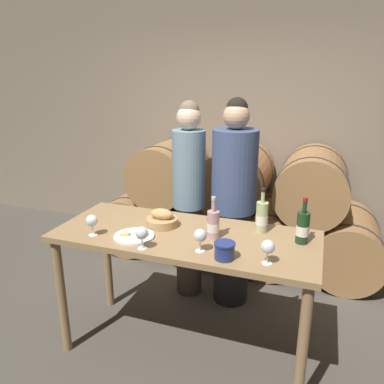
{
  "coord_description": "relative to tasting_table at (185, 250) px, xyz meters",
  "views": [
    {
      "loc": [
        0.82,
        -2.16,
        1.96
      ],
      "look_at": [
        0.0,
        0.14,
        1.18
      ],
      "focal_mm": 35.0,
      "sensor_mm": 36.0,
      "label": 1
    }
  ],
  "objects": [
    {
      "name": "tasting_table",
      "position": [
        0.0,
        0.0,
        0.0
      ],
      "size": [
        1.77,
        0.72,
        0.93
      ],
      "color": "#99754C",
      "rests_on": "ground_plane"
    },
    {
      "name": "blue_crock",
      "position": [
        0.34,
        -0.25,
        0.18
      ],
      "size": [
        0.13,
        0.13,
        0.1
      ],
      "color": "navy",
      "rests_on": "tasting_table"
    },
    {
      "name": "barrel_stack",
      "position": [
        -0.0,
        1.53,
        -0.23
      ],
      "size": [
        2.94,
        0.9,
        1.26
      ],
      "color": "#9E7042",
      "rests_on": "ground_plane"
    },
    {
      "name": "wine_glass_center",
      "position": [
        0.18,
        -0.21,
        0.23
      ],
      "size": [
        0.08,
        0.08,
        0.14
      ],
      "color": "white",
      "rests_on": "tasting_table"
    },
    {
      "name": "ground_plane",
      "position": [
        0.0,
        0.0,
        -0.81
      ],
      "size": [
        10.0,
        10.0,
        0.0
      ],
      "primitive_type": "plane",
      "color": "#4C473F"
    },
    {
      "name": "wine_bottle_red",
      "position": [
        0.75,
        0.12,
        0.23
      ],
      "size": [
        0.08,
        0.08,
        0.3
      ],
      "color": "#193819",
      "rests_on": "tasting_table"
    },
    {
      "name": "bread_basket",
      "position": [
        -0.2,
        0.07,
        0.17
      ],
      "size": [
        0.22,
        0.22,
        0.13
      ],
      "color": "tan",
      "rests_on": "tasting_table"
    },
    {
      "name": "wine_glass_left",
      "position": [
        -0.17,
        -0.3,
        0.23
      ],
      "size": [
        0.08,
        0.08,
        0.14
      ],
      "color": "white",
      "rests_on": "tasting_table"
    },
    {
      "name": "person_right",
      "position": [
        0.16,
        0.74,
        0.1
      ],
      "size": [
        0.37,
        0.37,
        1.78
      ],
      "color": "#232326",
      "rests_on": "ground_plane"
    },
    {
      "name": "person_left",
      "position": [
        -0.24,
        0.74,
        0.12
      ],
      "size": [
        0.28,
        0.28,
        1.75
      ],
      "color": "#4C4238",
      "rests_on": "ground_plane"
    },
    {
      "name": "wine_bottle_white",
      "position": [
        0.48,
        0.2,
        0.23
      ],
      "size": [
        0.08,
        0.08,
        0.31
      ],
      "color": "#ADBC7F",
      "rests_on": "tasting_table"
    },
    {
      "name": "wine_bottle_rose",
      "position": [
        0.2,
        0.0,
        0.22
      ],
      "size": [
        0.08,
        0.08,
        0.28
      ],
      "color": "#BC8E93",
      "rests_on": "tasting_table"
    },
    {
      "name": "stone_wall_back",
      "position": [
        0.0,
        2.1,
        0.79
      ],
      "size": [
        10.0,
        0.12,
        3.2
      ],
      "color": "gray",
      "rests_on": "ground_plane"
    },
    {
      "name": "wine_glass_far_left",
      "position": [
        -0.57,
        -0.23,
        0.23
      ],
      "size": [
        0.08,
        0.08,
        0.14
      ],
      "color": "white",
      "rests_on": "tasting_table"
    },
    {
      "name": "wine_glass_right",
      "position": [
        0.58,
        -0.23,
        0.23
      ],
      "size": [
        0.08,
        0.08,
        0.14
      ],
      "color": "white",
      "rests_on": "tasting_table"
    },
    {
      "name": "cheese_plate",
      "position": [
        -0.29,
        -0.17,
        0.13
      ],
      "size": [
        0.27,
        0.27,
        0.04
      ],
      "color": "white",
      "rests_on": "tasting_table"
    }
  ]
}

